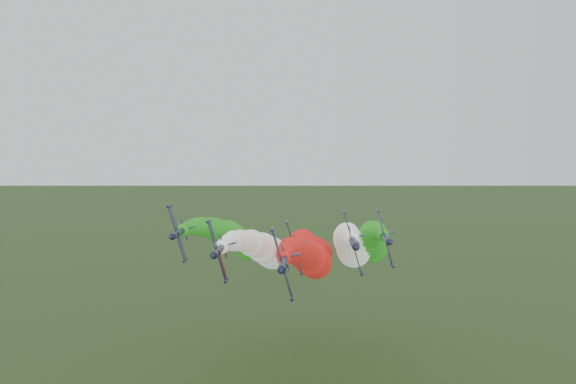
% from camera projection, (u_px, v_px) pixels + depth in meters
% --- Properties ---
extents(jet_lead, '(11.71, 77.28, 22.46)m').
position_uv_depth(jet_lead, '(307.00, 257.00, 130.22)').
color(jet_lead, black).
rests_on(jet_lead, ground).
extents(jet_inner_left, '(11.32, 76.90, 22.07)m').
position_uv_depth(jet_inner_left, '(264.00, 249.00, 142.31)').
color(jet_inner_left, black).
rests_on(jet_inner_left, ground).
extents(jet_inner_right, '(12.27, 77.77, 22.94)m').
position_uv_depth(jet_inner_right, '(351.00, 244.00, 140.65)').
color(jet_inner_right, black).
rests_on(jet_inner_right, ground).
extents(jet_outer_left, '(12.23, 77.81, 22.98)m').
position_uv_depth(jet_outer_left, '(234.00, 238.00, 151.88)').
color(jet_outer_left, black).
rests_on(jet_outer_left, ground).
extents(jet_outer_right, '(11.90, 77.47, 22.64)m').
position_uv_depth(jet_outer_right, '(372.00, 241.00, 150.47)').
color(jet_outer_right, black).
rests_on(jet_outer_right, ground).
extents(jet_trail, '(12.13, 77.71, 22.89)m').
position_uv_depth(jet_trail, '(311.00, 248.00, 160.46)').
color(jet_trail, black).
rests_on(jet_trail, ground).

